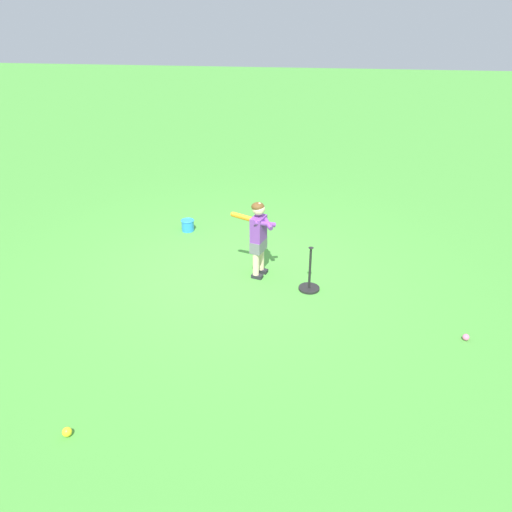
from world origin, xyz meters
name	(u,v)px	position (x,y,z in m)	size (l,w,h in m)	color
ground_plane	(234,272)	(0.00, 0.00, 0.00)	(40.00, 40.00, 0.00)	#479338
child_batter	(258,233)	(-0.35, 0.05, 0.65)	(0.62, 0.31, 1.08)	#232328
play_ball_behind_batter	(67,432)	(1.04, 3.21, 0.05)	(0.09, 0.09, 0.09)	yellow
play_ball_center_lawn	(466,337)	(-2.88, 1.31, 0.04)	(0.08, 0.08, 0.08)	pink
batting_tee	(309,283)	(-1.07, 0.37, 0.10)	(0.28, 0.28, 0.62)	black
toy_bucket	(188,225)	(0.96, -1.31, 0.10)	(0.22, 0.22, 0.19)	#2884DB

